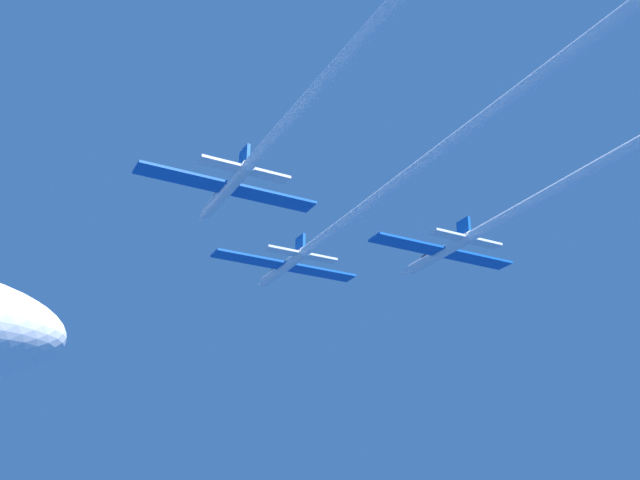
% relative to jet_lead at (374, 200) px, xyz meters
% --- Properties ---
extents(jet_lead, '(19.67, 72.64, 3.26)m').
position_rel_jet_lead_xyz_m(jet_lead, '(0.00, 0.00, 0.00)').
color(jet_lead, silver).
extents(jet_left_wing, '(19.67, 68.40, 3.26)m').
position_rel_jet_lead_xyz_m(jet_left_wing, '(-13.94, -13.33, 1.01)').
color(jet_left_wing, silver).
extents(jet_right_wing, '(19.67, 61.36, 3.26)m').
position_rel_jet_lead_xyz_m(jet_right_wing, '(14.18, -9.54, -0.61)').
color(jet_right_wing, silver).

